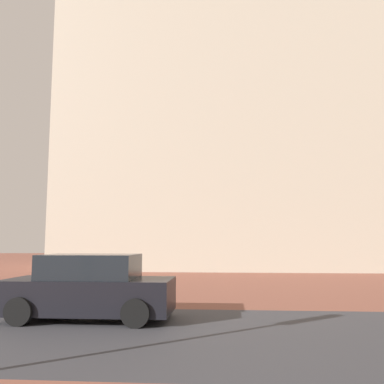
{
  "coord_description": "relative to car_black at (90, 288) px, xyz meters",
  "views": [
    {
      "loc": [
        0.98,
        1.18,
        1.87
      ],
      "look_at": [
        0.18,
        11.45,
        3.11
      ],
      "focal_mm": 38.98,
      "sensor_mm": 36.0,
      "label": 1
    }
  ],
  "objects": [
    {
      "name": "ground_plane",
      "position": [
        2.33,
        -1.35,
        -0.74
      ],
      "size": [
        120.0,
        120.0,
        0.0
      ],
      "primitive_type": "plane",
      "color": "brown"
    },
    {
      "name": "street_asphalt_strip",
      "position": [
        2.33,
        -1.35,
        -0.74
      ],
      "size": [
        120.0,
        6.14,
        0.0
      ],
      "primitive_type": "cube",
      "color": "#38383D",
      "rests_on": "ground_plane"
    },
    {
      "name": "landmark_building",
      "position": [
        2.68,
        21.14,
        11.19
      ],
      "size": [
        22.62,
        10.9,
        35.77
      ],
      "color": "#B2A893",
      "rests_on": "ground_plane"
    },
    {
      "name": "car_black",
      "position": [
        0.0,
        0.0,
        0.0
      ],
      "size": [
        4.03,
        1.99,
        1.57
      ],
      "color": "black",
      "rests_on": "ground_plane"
    }
  ]
}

